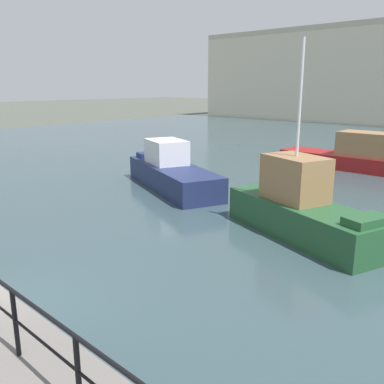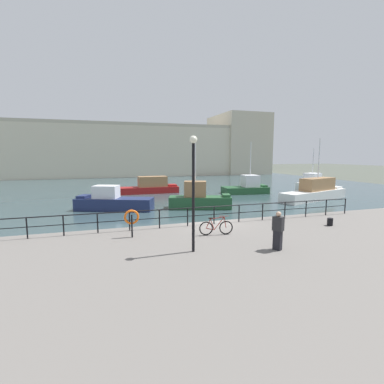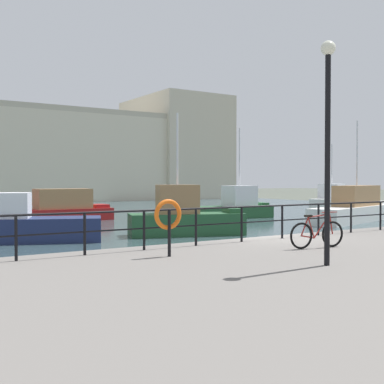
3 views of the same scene
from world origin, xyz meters
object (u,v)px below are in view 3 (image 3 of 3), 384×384
(moored_green_narrowboat, at_px, (55,209))
(life_ring_stand, at_px, (168,216))
(moored_harbor_tender, at_px, (234,207))
(moored_blue_motorboat, at_px, (332,202))
(moored_cabin_cruiser, at_px, (185,218))
(moored_red_daysailer, at_px, (355,208))
(harbor_building, at_px, (21,155))
(quay_lamp_post, at_px, (328,123))
(moored_small_launch, at_px, (18,225))
(parked_bicycle, at_px, (317,234))

(moored_green_narrowboat, height_order, life_ring_stand, life_ring_stand)
(moored_harbor_tender, xyz_separation_m, moored_blue_motorboat, (9.92, -0.66, 0.14))
(moored_cabin_cruiser, relative_size, moored_blue_motorboat, 1.04)
(moored_red_daysailer, height_order, moored_blue_motorboat, moored_red_daysailer)
(harbor_building, bearing_deg, quay_lamp_post, -98.03)
(moored_small_launch, height_order, moored_blue_motorboat, moored_blue_motorboat)
(harbor_building, height_order, moored_red_daysailer, harbor_building)
(moored_small_launch, bearing_deg, quay_lamp_post, 121.49)
(moored_blue_motorboat, relative_size, parked_bicycle, 3.42)
(moored_harbor_tender, xyz_separation_m, life_ring_stand, (-16.94, -19.30, 1.11))
(parked_bicycle, bearing_deg, moored_small_launch, 117.35)
(life_ring_stand, bearing_deg, moored_red_daysailer, 29.06)
(moored_blue_motorboat, height_order, quay_lamp_post, moored_blue_motorboat)
(moored_harbor_tender, bearing_deg, moored_green_narrowboat, 166.90)
(moored_red_daysailer, xyz_separation_m, quay_lamp_post, (-19.42, -15.04, 3.11))
(harbor_building, relative_size, moored_blue_motorboat, 12.07)
(moored_small_launch, distance_m, parked_bicycle, 14.55)
(moored_harbor_tender, xyz_separation_m, quay_lamp_post, (-14.68, -22.29, 3.23))
(moored_blue_motorboat, distance_m, life_ring_stand, 32.72)
(moored_harbor_tender, height_order, moored_cabin_cruiser, moored_harbor_tender)
(moored_small_launch, height_order, quay_lamp_post, quay_lamp_post)
(moored_small_launch, relative_size, moored_blue_motorboat, 1.21)
(moored_blue_motorboat, xyz_separation_m, parked_bicycle, (-22.70, -19.57, 0.39))
(moored_cabin_cruiser, relative_size, parked_bicycle, 3.56)
(parked_bicycle, relative_size, quay_lamp_post, 0.36)
(life_ring_stand, bearing_deg, moored_blue_motorboat, 34.76)
(harbor_building, xyz_separation_m, life_ring_stand, (-10.98, -58.78, -4.27))
(harbor_building, height_order, moored_cabin_cruiser, harbor_building)
(moored_green_narrowboat, relative_size, parked_bicycle, 5.01)
(moored_cabin_cruiser, bearing_deg, moored_small_launch, -173.52)
(moored_green_narrowboat, bearing_deg, moored_harbor_tender, -18.78)
(moored_blue_motorboat, height_order, parked_bicycle, moored_blue_motorboat)
(moored_green_narrowboat, xyz_separation_m, life_ring_stand, (-4.54, -23.46, 1.10))
(moored_blue_motorboat, distance_m, parked_bicycle, 29.98)
(harbor_building, distance_m, moored_red_daysailer, 48.23)
(moored_green_narrowboat, bearing_deg, harbor_building, 79.40)
(harbor_building, distance_m, moored_small_launch, 47.62)
(harbor_building, height_order, moored_blue_motorboat, harbor_building)
(life_ring_stand, bearing_deg, parked_bicycle, -12.52)
(moored_small_launch, xyz_separation_m, moored_blue_motorboat, (27.31, 5.78, 0.19))
(quay_lamp_post, bearing_deg, moored_red_daysailer, 37.76)
(harbor_building, xyz_separation_m, moored_red_daysailer, (10.70, -46.73, -5.27))
(moored_small_launch, distance_m, moored_harbor_tender, 18.54)
(life_ring_stand, bearing_deg, moored_small_launch, 91.98)
(moored_harbor_tender, height_order, quay_lamp_post, moored_harbor_tender)
(harbor_building, relative_size, moored_green_narrowboat, 8.24)
(harbor_building, xyz_separation_m, moored_harbor_tender, (5.97, -39.48, -5.39))
(moored_harbor_tender, height_order, moored_blue_motorboat, moored_harbor_tender)
(harbor_building, height_order, moored_small_launch, harbor_building)
(harbor_building, xyz_separation_m, quay_lamp_post, (-8.72, -61.77, -2.16))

